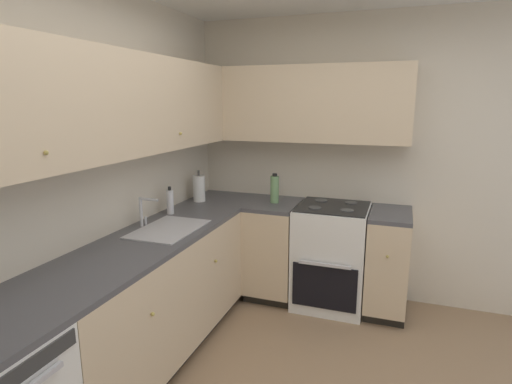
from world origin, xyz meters
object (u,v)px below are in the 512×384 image
(oven_range, at_px, (331,255))
(soap_bottle, at_px, (170,202))
(paper_towel_roll, at_px, (199,188))
(oil_bottle, at_px, (275,189))

(oven_range, relative_size, soap_bottle, 4.63)
(paper_towel_roll, bearing_deg, soap_bottle, 177.60)
(oven_range, bearing_deg, soap_bottle, 118.80)
(paper_towel_roll, xyz_separation_m, oil_bottle, (0.18, -0.68, 0.01))
(oven_range, xyz_separation_m, soap_bottle, (-0.68, 1.24, 0.55))
(oven_range, relative_size, paper_towel_roll, 3.53)
(oil_bottle, bearing_deg, paper_towel_roll, 105.07)
(oven_range, bearing_deg, paper_towel_roll, 99.41)
(paper_towel_roll, bearing_deg, oil_bottle, -74.93)
(oven_range, height_order, paper_towel_roll, paper_towel_roll)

